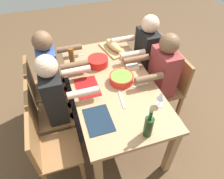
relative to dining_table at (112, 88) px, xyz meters
The scene contains 25 objects.
ground_plane 0.65m from the dining_table, ahead, with size 8.00×8.00×0.00m, color brown.
dining_table is the anchor object (origin of this frame).
chair_far_left 0.89m from the dining_table, 120.54° to the left, with size 0.40×0.40×0.85m.
diner_far_left 0.72m from the dining_table, 127.99° to the left, with size 0.41×0.53×1.20m.
chair_near_center 0.77m from the dining_table, 90.00° to the right, with size 0.40×0.40×0.85m.
diner_near_center 0.57m from the dining_table, 90.00° to the right, with size 0.41×0.53×1.20m.
chair_near_left 0.89m from the dining_table, 120.54° to the right, with size 0.40×0.40×0.85m.
diner_near_left 0.72m from the dining_table, 127.99° to the right, with size 0.41×0.53×1.20m.
chair_far_center 0.77m from the dining_table, 90.00° to the left, with size 0.40×0.40×0.85m.
diner_far_center 0.57m from the dining_table, 90.00° to the left, with size 0.41×0.53×1.20m.
chair_near_right 0.89m from the dining_table, 59.46° to the right, with size 0.40×0.40×0.85m.
serving_bowl_salad 0.17m from the dining_table, 77.29° to the left, with size 0.25×0.25×0.08m.
serving_bowl_greens 0.37m from the dining_table, 169.61° to the right, with size 0.23×0.23×0.09m.
cutting_board 0.63m from the dining_table, 160.52° to the left, with size 0.40×0.22×0.02m, color tan.
bread_loaf 0.64m from the dining_table, 160.52° to the left, with size 0.32×0.11×0.09m, color tan.
wine_bottle 0.74m from the dining_table, ahead, with size 0.08×0.08×0.29m.
beer_bottle 0.58m from the dining_table, 141.43° to the right, with size 0.06×0.06×0.22m, color brown.
wine_glass 0.59m from the dining_table, 36.42° to the left, with size 0.08×0.08×0.17m.
fork_far_left 0.42m from the dining_table, 138.38° to the left, with size 0.02×0.17×0.01m, color silver.
placemat_near_center 0.29m from the dining_table, 90.00° to the right, with size 0.32×0.23×0.01m, color maroon.
fork_near_left 0.65m from the dining_table, 155.22° to the right, with size 0.02×0.17×0.01m, color silver.
fork_far_center 0.32m from the dining_table, 62.52° to the left, with size 0.02×0.17×0.01m, color silver.
placemat_near_right 0.53m from the dining_table, 31.28° to the right, with size 0.32×0.23×0.01m, color #142333.
carving_knife 0.29m from the dining_table, ahead, with size 0.23×0.02×0.01m, color silver.
napkin_stack 0.37m from the dining_table, 121.84° to the left, with size 0.14×0.14×0.02m, color white.
Camera 1 is at (1.55, -0.50, 2.21)m, focal length 33.18 mm.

